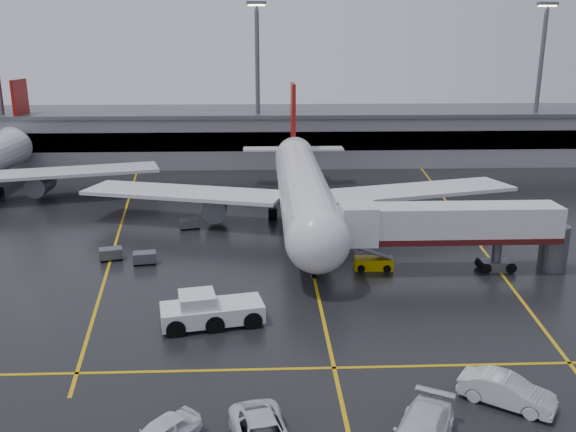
{
  "coord_description": "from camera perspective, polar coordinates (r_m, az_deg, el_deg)",
  "views": [
    {
      "loc": [
        -4.13,
        -54.56,
        18.91
      ],
      "look_at": [
        -2.0,
        -2.0,
        4.0
      ],
      "focal_mm": 37.49,
      "sensor_mm": 36.0,
      "label": 1
    }
  ],
  "objects": [
    {
      "name": "ground",
      "position": [
        57.89,
        1.9,
        -3.25
      ],
      "size": [
        220.0,
        220.0,
        0.0
      ],
      "primitive_type": "plane",
      "color": "black",
      "rests_on": "ground"
    },
    {
      "name": "apron_line_centre",
      "position": [
        57.89,
        1.9,
        -3.24
      ],
      "size": [
        0.25,
        90.0,
        0.02
      ],
      "primitive_type": "cube",
      "color": "gold",
      "rests_on": "ground"
    },
    {
      "name": "apron_line_stop",
      "position": [
        37.87,
        4.39,
        -14.16
      ],
      "size": [
        60.0,
        0.25,
        0.02
      ],
      "primitive_type": "cube",
      "color": "gold",
      "rests_on": "ground"
    },
    {
      "name": "apron_line_left",
      "position": [
        69.11,
        -15.5,
        -0.64
      ],
      "size": [
        9.99,
        69.35,
        0.02
      ],
      "primitive_type": "cube",
      "rotation": [
        0.0,
        0.0,
        0.14
      ],
      "color": "gold",
      "rests_on": "ground"
    },
    {
      "name": "apron_line_right",
      "position": [
        70.82,
        15.98,
        -0.28
      ],
      "size": [
        7.57,
        69.64,
        0.02
      ],
      "primitive_type": "cube",
      "rotation": [
        0.0,
        0.0,
        -0.1
      ],
      "color": "gold",
      "rests_on": "ground"
    },
    {
      "name": "terminal",
      "position": [
        103.61,
        -0.02,
        7.73
      ],
      "size": [
        122.0,
        19.0,
        8.6
      ],
      "color": "gray",
      "rests_on": "ground"
    },
    {
      "name": "light_mast_mid",
      "position": [
        96.66,
        -2.91,
        13.18
      ],
      "size": [
        3.0,
        1.2,
        25.45
      ],
      "color": "#595B60",
      "rests_on": "ground"
    },
    {
      "name": "light_mast_right",
      "position": [
        106.26,
        22.76,
        12.24
      ],
      "size": [
        3.0,
        1.2,
        25.45
      ],
      "color": "#595B60",
      "rests_on": "ground"
    },
    {
      "name": "main_airliner",
      "position": [
        66.05,
        1.32,
        2.96
      ],
      "size": [
        48.8,
        45.6,
        14.1
      ],
      "color": "silver",
      "rests_on": "ground"
    },
    {
      "name": "jet_bridge",
      "position": [
        53.28,
        15.26,
        -1.08
      ],
      "size": [
        19.9,
        3.4,
        6.05
      ],
      "color": "silver",
      "rests_on": "ground"
    },
    {
      "name": "pushback_tractor",
      "position": [
        42.95,
        -7.48,
        -8.95
      ],
      "size": [
        7.52,
        4.32,
        2.53
      ],
      "color": "silver",
      "rests_on": "ground"
    },
    {
      "name": "belt_loader",
      "position": [
        53.46,
        8.09,
        -4.46
      ],
      "size": [
        3.44,
        1.77,
        2.12
      ],
      "color": "#CFA800",
      "rests_on": "ground"
    },
    {
      "name": "service_van_c",
      "position": [
        36.08,
        20.02,
        -15.3
      ],
      "size": [
        5.16,
        4.37,
        1.67
      ],
      "primitive_type": "imported",
      "rotation": [
        0.0,
        0.0,
        0.95
      ],
      "color": "silver",
      "rests_on": "ground"
    },
    {
      "name": "baggage_cart_a",
      "position": [
        55.58,
        -13.44,
        -3.83
      ],
      "size": [
        2.19,
        1.62,
        1.12
      ],
      "color": "#595B60",
      "rests_on": "ground"
    },
    {
      "name": "baggage_cart_b",
      "position": [
        57.44,
        -16.45,
        -3.41
      ],
      "size": [
        2.29,
        1.81,
        1.12
      ],
      "color": "#595B60",
      "rests_on": "ground"
    },
    {
      "name": "baggage_cart_c",
      "position": [
        65.23,
        -9.31,
        -0.67
      ],
      "size": [
        2.28,
        1.8,
        1.12
      ],
      "color": "#595B60",
      "rests_on": "ground"
    }
  ]
}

